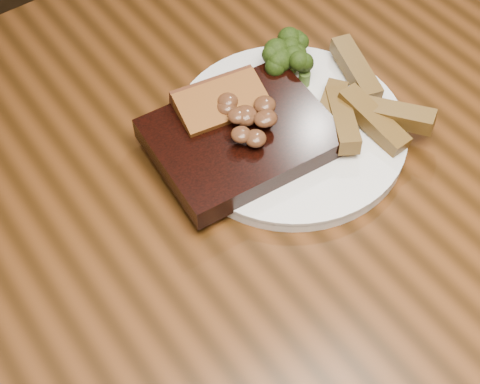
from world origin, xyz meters
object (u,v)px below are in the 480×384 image
object	(u,v)px
steak	(241,137)
plate	(289,131)
potato_wedges	(349,101)
garlic_bread	(222,117)
chair_far	(37,17)
dining_table	(246,262)

from	to	relation	value
steak	plate	bearing A→B (deg)	-5.71
steak	potato_wedges	bearing A→B (deg)	-7.13
garlic_bread	potato_wedges	bearing A→B (deg)	-16.86
garlic_bread	chair_far	bearing A→B (deg)	101.58
chair_far	garlic_bread	xyz separation A→B (m)	(0.01, -0.57, 0.24)
garlic_bread	potato_wedges	xyz separation A→B (m)	(0.13, -0.07, 0.00)
dining_table	garlic_bread	world-z (taller)	garlic_bread
chair_far	steak	bearing A→B (deg)	67.10
chair_far	steak	xyz separation A→B (m)	(0.01, -0.61, 0.24)
dining_table	potato_wedges	size ratio (longest dim) A/B	13.40
garlic_bread	dining_table	bearing A→B (deg)	-103.12
potato_wedges	steak	bearing A→B (deg)	167.90
plate	steak	distance (m)	0.06
plate	steak	bearing A→B (deg)	169.31
dining_table	garlic_bread	bearing A→B (deg)	66.35
steak	garlic_bread	distance (m)	0.04
potato_wedges	dining_table	bearing A→B (deg)	-165.83
plate	garlic_bread	size ratio (longest dim) A/B	2.68
potato_wedges	garlic_bread	bearing A→B (deg)	152.60
chair_far	garlic_bread	bearing A→B (deg)	67.36
steak	garlic_bread	xyz separation A→B (m)	(0.00, 0.04, -0.00)
garlic_bread	potato_wedges	size ratio (longest dim) A/B	0.82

